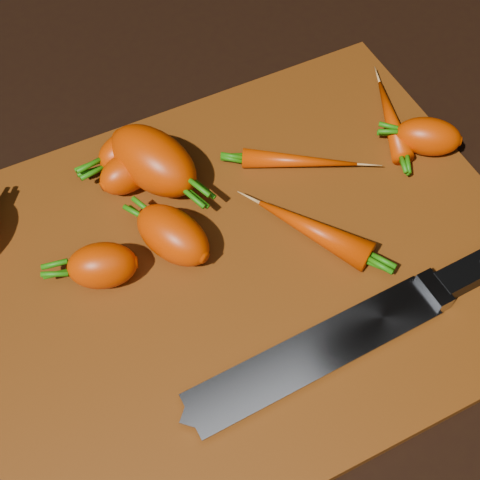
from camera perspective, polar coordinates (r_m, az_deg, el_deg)
name	(u,v)px	position (r m, az deg, el deg)	size (l,w,h in m)	color
ground	(245,269)	(0.62, 0.41, -2.47)	(2.00, 2.00, 0.01)	black
cutting_board	(245,263)	(0.61, 0.42, -1.94)	(0.50, 0.40, 0.01)	#65310D
carrot_1	(102,266)	(0.59, -11.66, -2.15)	(0.06, 0.04, 0.04)	#D03600
carrot_2	(153,161)	(0.64, -7.42, 6.74)	(0.10, 0.06, 0.06)	#D03600
carrot_3	(173,235)	(0.59, -5.75, 0.42)	(0.08, 0.04, 0.04)	#D03600
carrot_4	(128,150)	(0.66, -9.50, 7.55)	(0.06, 0.04, 0.04)	#D03600
carrot_5	(128,172)	(0.64, -9.54, 5.75)	(0.06, 0.04, 0.04)	#D03600
carrot_6	(428,136)	(0.69, 15.76, 8.50)	(0.06, 0.04, 0.04)	#D03600
carrot_7	(391,119)	(0.71, 12.76, 10.04)	(0.10, 0.02, 0.02)	#D03600
carrot_8	(300,161)	(0.66, 5.11, 6.73)	(0.11, 0.02, 0.02)	#D03600
carrot_9	(313,229)	(0.61, 6.24, 0.90)	(0.11, 0.03, 0.03)	#D03600
knife	(338,341)	(0.56, 8.39, -8.51)	(0.37, 0.05, 0.02)	gray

